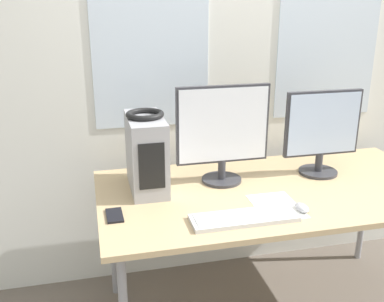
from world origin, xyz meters
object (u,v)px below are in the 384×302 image
object	(u,v)px
pc_tower	(146,153)
monitor_right_near	(322,131)
headphones	(145,114)
mouse	(302,208)
cell_phone	(115,215)
monitor_main	(223,131)
keyboard	(244,218)

from	to	relation	value
pc_tower	monitor_right_near	size ratio (longest dim) A/B	0.81
pc_tower	headphones	world-z (taller)	headphones
monitor_right_near	headphones	bearing A→B (deg)	178.70
headphones	mouse	size ratio (longest dim) A/B	1.96
headphones	cell_phone	distance (m)	0.52
monitor_main	headphones	bearing A→B (deg)	179.24
pc_tower	keyboard	size ratio (longest dim) A/B	0.79
keyboard	headphones	bearing A→B (deg)	129.14
keyboard	mouse	bearing A→B (deg)	5.06
monitor_right_near	keyboard	world-z (taller)	monitor_right_near
headphones	monitor_right_near	distance (m)	0.98
monitor_right_near	cell_phone	world-z (taller)	monitor_right_near
pc_tower	mouse	xyz separation A→B (m)	(0.67, -0.43, -0.18)
pc_tower	keyboard	xyz separation A→B (m)	(0.37, -0.46, -0.18)
monitor_main	monitor_right_near	size ratio (longest dim) A/B	1.11
monitor_main	mouse	distance (m)	0.57
monitor_right_near	cell_phone	xyz separation A→B (m)	(-1.16, -0.27, -0.25)
headphones	keyboard	bearing A→B (deg)	-50.86
monitor_main	keyboard	xyz separation A→B (m)	(-0.03, -0.45, -0.27)
pc_tower	headphones	distance (m)	0.21
headphones	mouse	distance (m)	0.88
pc_tower	mouse	world-z (taller)	pc_tower
monitor_main	monitor_right_near	world-z (taller)	monitor_main
headphones	monitor_right_near	bearing A→B (deg)	-1.30
pc_tower	cell_phone	xyz separation A→B (m)	(-0.19, -0.29, -0.19)
headphones	monitor_main	size ratio (longest dim) A/B	0.36
keyboard	pc_tower	bearing A→B (deg)	129.19
pc_tower	keyboard	bearing A→B (deg)	-50.81
monitor_main	keyboard	size ratio (longest dim) A/B	1.08
pc_tower	headphones	size ratio (longest dim) A/B	2.02
mouse	monitor_right_near	bearing A→B (deg)	53.51
mouse	cell_phone	bearing A→B (deg)	170.55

